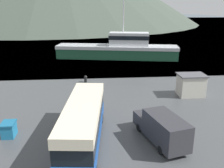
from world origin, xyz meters
TOP-DOWN VIEW (x-y plane):
  - water_surface at (0.00, 145.76)m, footprint 240.00×240.00m
  - tour_bus at (-0.65, 7.59)m, footprint 3.68×10.77m
  - delivery_van at (5.53, 7.24)m, footprint 3.48×6.38m
  - fishing_boat at (5.83, 40.25)m, footprint 24.96×9.05m
  - storage_bin at (-6.96, 9.22)m, footprint 1.10×1.42m
  - dock_kiosk at (12.03, 17.58)m, footprint 3.24×2.50m
  - small_boat at (7.34, 44.67)m, footprint 8.08×4.43m
  - mooring_bollard at (-0.80, 24.11)m, footprint 0.46×0.46m

SIDE VIEW (x-z plane):
  - water_surface at x=0.00m, z-range 0.00..0.00m
  - small_boat at x=7.34m, z-range 0.00..0.88m
  - mooring_bollard at x=-0.80m, z-range 0.04..1.02m
  - storage_bin at x=-6.96m, z-range 0.01..1.28m
  - delivery_van at x=5.53m, z-range 0.07..2.51m
  - dock_kiosk at x=12.03m, z-range 0.01..2.66m
  - tour_bus at x=-0.65m, z-range 0.20..3.60m
  - fishing_boat at x=5.83m, z-range -3.76..7.74m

